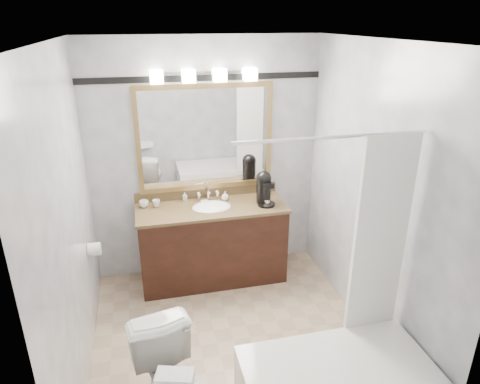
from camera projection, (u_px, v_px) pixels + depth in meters
name	position (u px, v px, depth m)	size (l,w,h in m)	color
room	(233.00, 212.00, 3.30)	(2.42, 2.62, 2.52)	tan
vanity	(212.00, 242.00, 4.53)	(1.53, 0.58, 0.97)	black
mirror	(205.00, 138.00, 4.36)	(1.40, 0.04, 1.10)	#9D7D47
vanity_light_bar	(204.00, 75.00, 4.07)	(1.02, 0.14, 0.12)	silver
accent_stripe	(203.00, 78.00, 4.15)	(2.40, 0.01, 0.06)	black
bathtub	(339.00, 383.00, 2.98)	(1.30, 0.75, 1.96)	white
tp_roll	(94.00, 249.00, 3.87)	(0.12, 0.12, 0.11)	white
tissue_box	(175.00, 379.00, 2.34)	(0.21, 0.11, 0.08)	white
coffee_maker	(264.00, 187.00, 4.38)	(0.18, 0.23, 0.35)	black
cup_left	(144.00, 204.00, 4.34)	(0.09, 0.09, 0.07)	white
cup_right	(156.00, 203.00, 4.36)	(0.08, 0.08, 0.07)	white
soap_bottle_a	(185.00, 197.00, 4.50)	(0.04, 0.04, 0.09)	white
soap_bottle_b	(225.00, 196.00, 4.51)	(0.08, 0.08, 0.10)	white
soap_bar	(205.00, 202.00, 4.46)	(0.07, 0.05, 0.02)	beige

